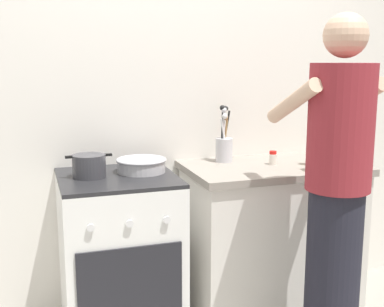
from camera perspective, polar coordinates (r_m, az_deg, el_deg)
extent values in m
cube|color=silver|center=(3.04, 0.45, 6.06)|extent=(3.20, 0.10, 2.50)
cube|color=silver|center=(3.04, 8.94, -9.96)|extent=(0.96, 0.56, 0.86)
cube|color=gray|center=(2.91, 9.20, -1.65)|extent=(1.00, 0.60, 0.04)
cube|color=white|center=(2.77, -8.26, -11.84)|extent=(0.60, 0.60, 0.88)
cube|color=#232326|center=(2.63, -8.53, -2.75)|extent=(0.60, 0.60, 0.02)
cube|color=black|center=(2.50, -6.98, -14.87)|extent=(0.51, 0.01, 0.40)
cylinder|color=silver|center=(2.35, -11.49, -8.29)|extent=(0.04, 0.01, 0.04)
cylinder|color=silver|center=(2.37, -7.13, -7.95)|extent=(0.04, 0.01, 0.04)
cylinder|color=silver|center=(2.41, -2.90, -7.57)|extent=(0.04, 0.01, 0.04)
cylinder|color=#38383D|center=(2.61, -11.65, -1.40)|extent=(0.17, 0.17, 0.12)
cube|color=black|center=(2.59, -13.89, -0.40)|extent=(0.04, 0.02, 0.01)
cube|color=black|center=(2.61, -9.52, -0.14)|extent=(0.04, 0.02, 0.01)
cylinder|color=#B7B7BC|center=(2.69, -5.79, -1.38)|extent=(0.26, 0.26, 0.07)
torus|color=#B7B7BC|center=(2.69, -5.80, -0.73)|extent=(0.27, 0.27, 0.01)
cylinder|color=silver|center=(2.95, 3.67, 0.40)|extent=(0.10, 0.10, 0.14)
cylinder|color=black|center=(2.96, 3.81, 2.15)|extent=(0.05, 0.04, 0.29)
sphere|color=black|center=(2.94, 3.85, 5.14)|extent=(0.03, 0.03, 0.03)
cylinder|color=#9E7547|center=(2.95, 3.80, 1.73)|extent=(0.03, 0.03, 0.22)
sphere|color=#9E7547|center=(2.93, 3.83, 4.11)|extent=(0.03, 0.03, 0.03)
cylinder|color=silver|center=(2.94, 3.64, 2.01)|extent=(0.02, 0.03, 0.28)
sphere|color=silver|center=(2.92, 3.68, 4.96)|extent=(0.03, 0.03, 0.03)
cylinder|color=black|center=(2.94, 3.46, 2.12)|extent=(0.02, 0.03, 0.30)
sphere|color=black|center=(2.92, 3.49, 5.23)|extent=(0.03, 0.03, 0.03)
cylinder|color=silver|center=(2.92, 3.73, 1.73)|extent=(0.05, 0.02, 0.24)
sphere|color=silver|center=(2.90, 3.76, 4.26)|extent=(0.03, 0.03, 0.03)
cylinder|color=silver|center=(2.91, 9.20, -0.65)|extent=(0.04, 0.04, 0.06)
cylinder|color=red|center=(2.90, 9.22, 0.12)|extent=(0.04, 0.04, 0.02)
cylinder|color=gold|center=(2.92, 14.01, 0.31)|extent=(0.07, 0.07, 0.17)
cylinder|color=gold|center=(2.91, 14.10, 2.31)|extent=(0.03, 0.03, 0.04)
cylinder|color=black|center=(2.90, 14.12, 2.82)|extent=(0.03, 0.03, 0.02)
cylinder|color=black|center=(2.58, 15.70, -13.69)|extent=(0.26, 0.26, 0.90)
cylinder|color=maroon|center=(2.37, 16.60, 2.84)|extent=(0.30, 0.30, 0.58)
sphere|color=#D3AA8C|center=(2.36, 17.14, 12.77)|extent=(0.20, 0.20, 0.20)
cylinder|color=#D3AA8C|center=(2.39, 11.45, 5.78)|extent=(0.07, 0.41, 0.24)
cylinder|color=#D3AA8C|center=(2.57, 18.09, 5.81)|extent=(0.07, 0.41, 0.24)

